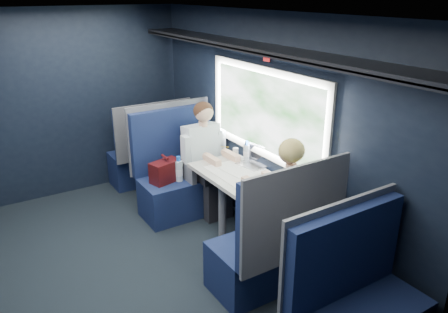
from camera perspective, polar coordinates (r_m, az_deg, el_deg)
ground at (r=4.36m, az=-10.39°, el=-14.13°), size 2.80×4.20×0.01m
room_shell at (r=3.72m, az=-11.54°, el=5.00°), size 3.00×4.40×2.40m
table at (r=4.44m, az=1.45°, el=-3.13°), size 0.62×1.00×0.74m
seat_bay_near at (r=5.14m, az=-5.75°, el=-2.67°), size 1.04×0.62×1.26m
seat_bay_far at (r=3.84m, az=6.47°, el=-11.65°), size 1.04×0.62×1.26m
seat_row_front at (r=5.93m, az=-9.69°, el=0.31°), size 1.04×0.51×1.16m
seat_row_back at (r=3.32m, az=16.89°, el=-18.62°), size 1.04×0.51×1.16m
man at (r=5.00m, az=-2.32°, el=0.40°), size 0.53×0.56×1.32m
woman at (r=3.94m, az=8.01°, el=-5.59°), size 0.53×0.56×1.32m
papers at (r=4.41m, az=2.20°, el=-2.20°), size 0.48×0.69×0.01m
laptop at (r=4.61m, az=4.14°, el=-0.40°), size 0.28×0.33×0.22m
bottle_small at (r=4.70m, az=2.95°, el=0.58°), size 0.06×0.06×0.22m
cup at (r=4.89m, az=1.52°, el=0.67°), size 0.06×0.06×0.08m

